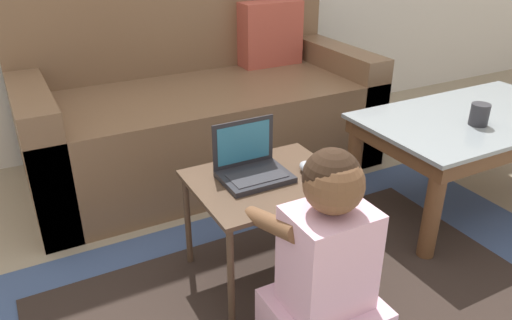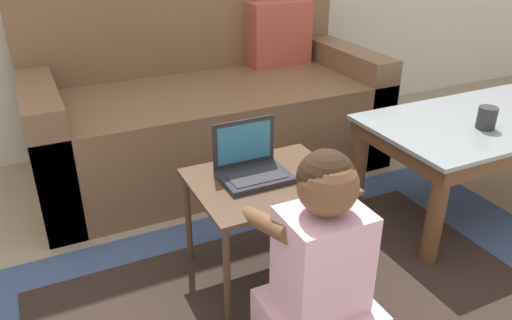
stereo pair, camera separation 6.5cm
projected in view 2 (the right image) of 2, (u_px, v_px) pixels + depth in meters
ground_plane at (277, 302)px, 1.82m from camera, size 16.00×16.00×0.00m
area_rug at (292, 305)px, 1.80m from camera, size 2.47×1.36×0.01m
couch at (207, 108)px, 2.72m from camera, size 1.80×0.90×0.93m
coffee_table at (482, 133)px, 2.25m from camera, size 1.06×0.60×0.46m
laptop_desk at (267, 191)px, 1.81m from camera, size 0.53×0.44×0.42m
laptop at (252, 168)px, 1.79m from camera, size 0.24×0.19×0.20m
computer_mouse at (309, 169)px, 1.82m from camera, size 0.06×0.09×0.04m
person_seated at (320, 274)px, 1.48m from camera, size 0.33×0.43×0.71m
cup_on_table at (487, 118)px, 2.09m from camera, size 0.08×0.08×0.09m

